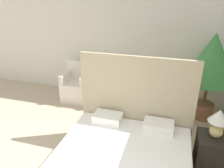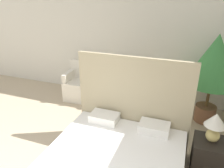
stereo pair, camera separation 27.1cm
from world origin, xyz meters
name	(u,v)px [view 1 (the left image)]	position (x,y,z in m)	size (l,w,h in m)	color
wall_back	(122,39)	(0.00, 4.05, 1.45)	(10.00, 0.06, 2.90)	silver
bed	(122,161)	(0.73, 1.31, 0.30)	(1.92, 1.99, 1.60)	brown
armchair_near_window_left	(76,88)	(-0.98, 3.42, 0.31)	(0.64, 0.60, 0.93)	silver
armchair_near_window_right	(116,93)	(0.04, 3.42, 0.31)	(0.62, 0.58, 0.93)	silver
potted_palm	(212,61)	(1.98, 3.41, 1.27)	(1.03, 1.03, 1.82)	brown
nightstand	(213,152)	(2.00, 1.94, 0.26)	(0.50, 0.46, 0.52)	black
table_lamp	(218,120)	(1.98, 1.96, 0.81)	(0.30, 0.30, 0.45)	tan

